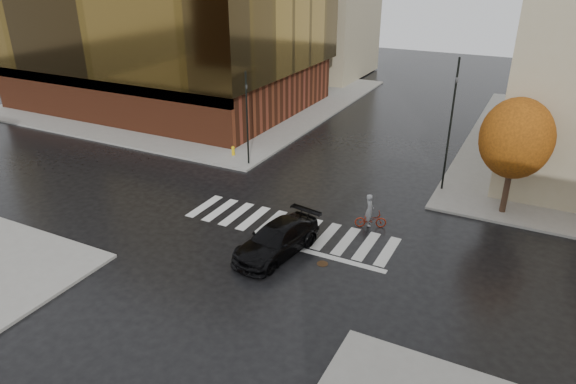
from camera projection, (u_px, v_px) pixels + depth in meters
name	position (u px, v px, depth m)	size (l,w,h in m)	color
ground	(284.00, 231.00, 27.14)	(120.00, 120.00, 0.00)	black
sidewalk_nw	(198.00, 96.00, 52.78)	(30.00, 30.00, 0.15)	gray
crosswalk	(289.00, 227.00, 27.54)	(12.00, 3.00, 0.01)	silver
office_glass	(163.00, 15.00, 47.32)	(27.00, 19.00, 16.00)	#622C17
tree_ne_a	(516.00, 139.00, 27.10)	(3.80, 3.80, 6.50)	#312315
sedan	(277.00, 240.00, 24.79)	(2.12, 5.21, 1.51)	black
cyclist	(370.00, 216.00, 27.28)	(1.76, 1.22, 1.90)	#9F240E
traffic_light_nw	(247.00, 114.00, 34.12)	(0.17, 0.14, 6.36)	black
traffic_light_ne	(452.00, 116.00, 29.79)	(0.19, 0.22, 8.00)	black
fire_hydrant	(233.00, 150.00, 36.90)	(0.24, 0.24, 0.68)	yellow
manhole	(322.00, 264.00, 24.24)	(0.54, 0.54, 0.01)	#412A17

